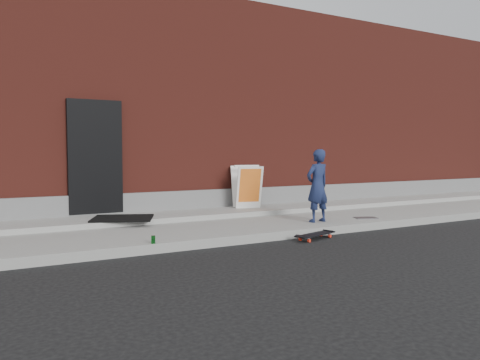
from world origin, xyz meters
TOP-DOWN VIEW (x-y plane):
  - ground at (0.00, 0.00)m, footprint 80.00×80.00m
  - sidewalk at (0.00, 1.50)m, footprint 20.00×3.00m
  - apron at (0.00, 2.40)m, footprint 20.00×1.20m
  - building at (-0.00, 6.99)m, footprint 20.00×8.10m
  - child at (1.07, 0.58)m, footprint 0.54×0.38m
  - skateboard at (0.42, -0.21)m, footprint 0.89×0.45m
  - pizza_sign at (0.61, 2.51)m, footprint 0.70×0.78m
  - soda_can at (-2.38, 0.05)m, footprint 0.06×0.06m
  - doormat at (-2.30, 2.08)m, footprint 1.33×1.22m
  - utility_plate at (2.25, 0.50)m, footprint 0.51×0.42m

SIDE VIEW (x-z plane):
  - ground at x=0.00m, z-range 0.00..0.00m
  - sidewalk at x=0.00m, z-range 0.00..0.15m
  - skateboard at x=0.42m, z-range 0.03..0.13m
  - utility_plate at x=2.25m, z-range 0.15..0.16m
  - apron at x=0.00m, z-range 0.15..0.25m
  - soda_can at x=-2.38m, z-range 0.15..0.27m
  - doormat at x=-2.30m, z-range 0.25..0.28m
  - pizza_sign at x=0.61m, z-range 0.25..1.21m
  - child at x=1.07m, z-range 0.15..1.55m
  - building at x=0.00m, z-range 0.00..5.00m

